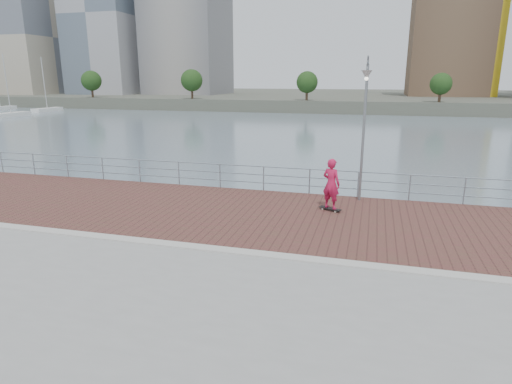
# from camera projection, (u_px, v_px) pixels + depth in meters

# --- Properties ---
(water) EXTENTS (400.00, 400.00, 0.00)m
(water) POSITION_uv_depth(u_px,v_px,m) (238.00, 314.00, 12.88)
(water) COLOR slate
(water) RESTS_ON ground
(brick_lane) EXTENTS (40.00, 6.80, 0.02)m
(brick_lane) POSITION_uv_depth(u_px,v_px,m) (268.00, 215.00, 15.71)
(brick_lane) COLOR brown
(brick_lane) RESTS_ON seawall
(curb) EXTENTS (40.00, 0.40, 0.06)m
(curb) POSITION_uv_depth(u_px,v_px,m) (238.00, 252.00, 12.35)
(curb) COLOR #B7B5AD
(curb) RESTS_ON seawall
(far_shore) EXTENTS (320.00, 95.00, 2.50)m
(far_shore) POSITION_uv_depth(u_px,v_px,m) (364.00, 98.00, 126.66)
(far_shore) COLOR #4C5142
(far_shore) RESTS_ON ground
(guardrail) EXTENTS (39.06, 0.06, 1.13)m
(guardrail) POSITION_uv_depth(u_px,v_px,m) (286.00, 177.00, 18.70)
(guardrail) COLOR #8C9EA8
(guardrail) RESTS_ON brick_lane
(street_lamp) EXTENTS (0.40, 1.15, 5.44)m
(street_lamp) POSITION_uv_depth(u_px,v_px,m) (365.00, 106.00, 16.23)
(street_lamp) COLOR gray
(street_lamp) RESTS_ON brick_lane
(skateboard) EXTENTS (0.88, 0.57, 0.10)m
(skateboard) POSITION_uv_depth(u_px,v_px,m) (330.00, 209.00, 16.19)
(skateboard) COLOR black
(skateboard) RESTS_ON brick_lane
(skateboarder) EXTENTS (0.83, 0.71, 1.92)m
(skateboarder) POSITION_uv_depth(u_px,v_px,m) (331.00, 184.00, 15.94)
(skateboarder) COLOR #C71A48
(skateboarder) RESTS_ON skateboard
(shoreline_trees) EXTENTS (169.50, 5.15, 6.87)m
(shoreline_trees) POSITION_uv_depth(u_px,v_px,m) (499.00, 81.00, 76.62)
(shoreline_trees) COLOR #473323
(shoreline_trees) RESTS_ON far_shore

